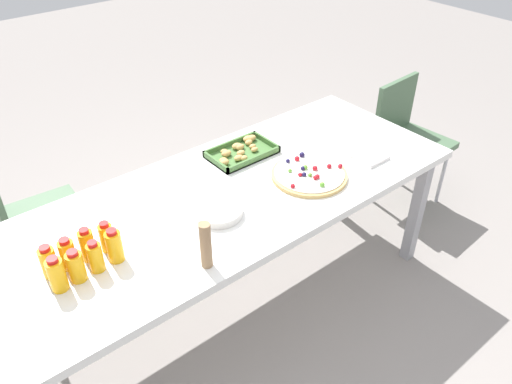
% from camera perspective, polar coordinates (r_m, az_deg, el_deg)
% --- Properties ---
extents(ground_plane, '(12.00, 12.00, 0.00)m').
position_cam_1_polar(ground_plane, '(2.78, -3.76, -13.16)').
color(ground_plane, gray).
extents(party_table, '(2.38, 0.87, 0.75)m').
position_cam_1_polar(party_table, '(2.31, -4.40, -1.89)').
color(party_table, white).
rests_on(party_table, ground_plane).
extents(chair_far_left, '(0.43, 0.43, 0.83)m').
position_cam_1_polar(chair_far_left, '(2.82, -24.25, -2.33)').
color(chair_far_left, '#4C6B4C').
rests_on(chair_far_left, ground_plane).
extents(chair_end, '(0.42, 0.42, 0.83)m').
position_cam_1_polar(chair_end, '(3.42, 16.60, 6.35)').
color(chair_end, '#4C6B4C').
rests_on(chair_end, ground_plane).
extents(juice_bottle_0, '(0.06, 0.06, 0.15)m').
position_cam_1_polar(juice_bottle_0, '(1.94, -21.50, -8.63)').
color(juice_bottle_0, '#F9AC14').
rests_on(juice_bottle_0, party_table).
extents(juice_bottle_1, '(0.06, 0.06, 0.13)m').
position_cam_1_polar(juice_bottle_1, '(1.96, -19.60, -7.88)').
color(juice_bottle_1, '#F9AC14').
rests_on(juice_bottle_1, party_table).
extents(juice_bottle_2, '(0.05, 0.05, 0.13)m').
position_cam_1_polar(juice_bottle_2, '(1.97, -17.61, -6.97)').
color(juice_bottle_2, '#F9AE14').
rests_on(juice_bottle_2, party_table).
extents(juice_bottle_3, '(0.06, 0.06, 0.15)m').
position_cam_1_polar(juice_bottle_3, '(1.99, -15.64, -5.86)').
color(juice_bottle_3, '#FAAD14').
rests_on(juice_bottle_3, party_table).
extents(juice_bottle_4, '(0.06, 0.06, 0.14)m').
position_cam_1_polar(juice_bottle_4, '(2.01, -22.29, -7.30)').
color(juice_bottle_4, '#FAAE14').
rests_on(juice_bottle_4, party_table).
extents(juice_bottle_5, '(0.06, 0.06, 0.14)m').
position_cam_1_polar(juice_bottle_5, '(2.01, -20.40, -6.59)').
color(juice_bottle_5, '#FAAE14').
rests_on(juice_bottle_5, party_table).
extents(juice_bottle_6, '(0.06, 0.06, 0.14)m').
position_cam_1_polar(juice_bottle_6, '(2.02, -18.44, -5.68)').
color(juice_bottle_6, '#F9AD14').
rests_on(juice_bottle_6, party_table).
extents(juice_bottle_7, '(0.05, 0.05, 0.13)m').
position_cam_1_polar(juice_bottle_7, '(2.05, -16.46, -4.88)').
color(juice_bottle_7, '#F9AD14').
rests_on(juice_bottle_7, party_table).
extents(fruit_pizza, '(0.36, 0.36, 0.05)m').
position_cam_1_polar(fruit_pizza, '(2.42, 6.01, 1.99)').
color(fruit_pizza, tan).
rests_on(fruit_pizza, party_table).
extents(snack_tray, '(0.34, 0.21, 0.04)m').
position_cam_1_polar(snack_tray, '(2.58, -1.71, 4.57)').
color(snack_tray, '#477238').
rests_on(snack_tray, party_table).
extents(plate_stack, '(0.21, 0.21, 0.03)m').
position_cam_1_polar(plate_stack, '(2.17, -4.26, -2.19)').
color(plate_stack, silver).
rests_on(plate_stack, party_table).
extents(napkin_stack, '(0.15, 0.15, 0.02)m').
position_cam_1_polar(napkin_stack, '(2.61, 12.60, 3.94)').
color(napkin_stack, white).
rests_on(napkin_stack, party_table).
extents(cardboard_tube, '(0.04, 0.04, 0.20)m').
position_cam_1_polar(cardboard_tube, '(1.88, -5.67, -5.99)').
color(cardboard_tube, '#9E7A56').
rests_on(cardboard_tube, party_table).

